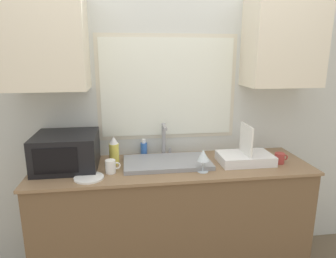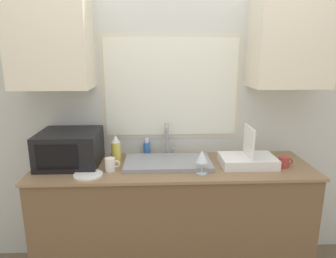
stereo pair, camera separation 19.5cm
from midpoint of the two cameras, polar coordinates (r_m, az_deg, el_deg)
The scene contains 12 objects.
countertop at distance 2.40m, azimuth 3.40°, elevation -17.06°, with size 2.01×0.60×0.91m.
wall_back at distance 2.35m, azimuth 3.05°, elevation 6.74°, with size 6.00×0.38×2.60m.
sink_basin at distance 2.21m, azimuth 2.50°, elevation -6.42°, with size 0.63×0.34×0.03m.
faucet at distance 2.35m, azimuth 2.25°, elevation -1.73°, with size 0.08×0.14×0.26m.
microwave at distance 2.27m, azimuth -15.87°, elevation -3.55°, with size 0.43×0.40×0.25m.
dish_rack at distance 2.28m, azimuth 17.35°, elevation -5.58°, with size 0.39×0.26×0.29m.
spray_bottle at distance 2.24m, azimuth -7.45°, elevation -3.89°, with size 0.07×0.07×0.21m.
soap_bottle at distance 2.40m, azimuth -1.70°, elevation -3.68°, with size 0.05×0.05×0.14m.
mug_near_sink at distance 2.10m, azimuth -8.30°, elevation -6.75°, with size 0.10×0.07×0.09m.
wine_glass at distance 2.05m, azimuth 9.24°, elevation -5.32°, with size 0.08×0.08×0.16m.
mug_by_rack at distance 2.34m, azimuth 23.53°, elevation -5.81°, with size 0.10×0.07×0.08m.
small_plate at distance 2.06m, azimuth -12.36°, elevation -8.55°, with size 0.19×0.19×0.01m.
Camera 2 is at (-0.13, -1.77, 1.70)m, focal length 32.00 mm.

